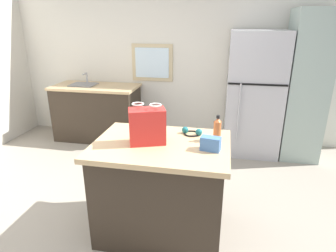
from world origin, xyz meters
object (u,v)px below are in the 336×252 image
(kitchen_island, at_px, (162,188))
(small_box, at_px, (211,144))
(bottle, at_px, (217,129))
(shopping_bag, at_px, (147,126))
(tall_cabinet, at_px, (305,87))
(ear_defenders, at_px, (192,132))
(refrigerator, at_px, (254,94))

(kitchen_island, distance_m, small_box, 0.67)
(small_box, height_order, bottle, bottle)
(shopping_bag, bearing_deg, tall_cabinet, 50.04)
(ear_defenders, bearing_deg, shopping_bag, -142.06)
(shopping_bag, height_order, ear_defenders, shopping_bag)
(shopping_bag, distance_m, bottle, 0.61)
(tall_cabinet, distance_m, bottle, 2.21)
(tall_cabinet, height_order, shopping_bag, tall_cabinet)
(tall_cabinet, height_order, small_box, tall_cabinet)
(bottle, bearing_deg, kitchen_island, -162.14)
(kitchen_island, distance_m, tall_cabinet, 2.67)
(shopping_bag, bearing_deg, small_box, -4.81)
(shopping_bag, height_order, small_box, shopping_bag)
(refrigerator, xyz_separation_m, bottle, (-0.47, -1.89, 0.11))
(tall_cabinet, relative_size, shopping_bag, 5.88)
(small_box, relative_size, bottle, 0.69)
(kitchen_island, bearing_deg, ear_defenders, 47.35)
(bottle, bearing_deg, ear_defenders, 155.81)
(shopping_bag, bearing_deg, ear_defenders, 37.94)
(tall_cabinet, bearing_deg, shopping_bag, -129.96)
(ear_defenders, bearing_deg, small_box, -59.41)
(shopping_bag, relative_size, bottle, 1.51)
(tall_cabinet, relative_size, bottle, 8.89)
(small_box, height_order, ear_defenders, small_box)
(refrigerator, xyz_separation_m, ear_defenders, (-0.70, -1.79, 0.03))
(tall_cabinet, xyz_separation_m, bottle, (-1.14, -1.89, -0.02))
(kitchen_island, xyz_separation_m, shopping_bag, (-0.12, -0.02, 0.61))
(kitchen_island, relative_size, bottle, 5.06)
(tall_cabinet, distance_m, shopping_bag, 2.69)
(shopping_bag, distance_m, ear_defenders, 0.47)
(bottle, xyz_separation_m, ear_defenders, (-0.23, 0.10, -0.08))
(bottle, distance_m, ear_defenders, 0.27)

